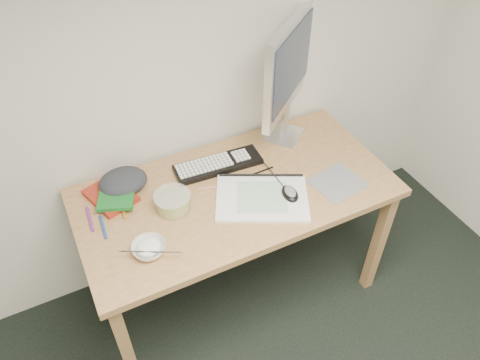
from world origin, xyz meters
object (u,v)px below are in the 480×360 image
object	(u,v)px
sketchpad	(262,198)
keyboard	(218,165)
monitor	(289,68)
rice_bowl	(149,249)
desk	(236,203)

from	to	relation	value
sketchpad	keyboard	bearing A→B (deg)	133.36
keyboard	monitor	bearing A→B (deg)	13.38
monitor	rice_bowl	bearing A→B (deg)	166.61
desk	rice_bowl	distance (m)	0.49
sketchpad	desk	bearing A→B (deg)	154.12
sketchpad	rice_bowl	distance (m)	0.53
desk	sketchpad	xyz separation A→B (m)	(0.08, -0.10, 0.09)
desk	monitor	size ratio (longest dim) A/B	2.29
keyboard	rice_bowl	distance (m)	0.56
sketchpad	monitor	distance (m)	0.60
sketchpad	keyboard	size ratio (longest dim) A/B	0.97
sketchpad	monitor	bearing A→B (deg)	74.69
keyboard	rice_bowl	xyz separation A→B (m)	(-0.45, -0.34, 0.01)
keyboard	sketchpad	bearing A→B (deg)	-69.83
monitor	desk	bearing A→B (deg)	173.06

